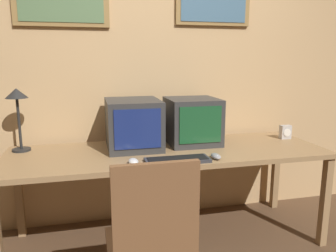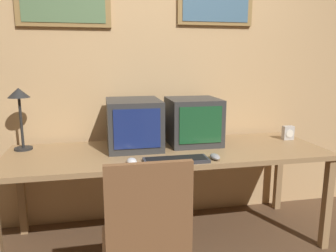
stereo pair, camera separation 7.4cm
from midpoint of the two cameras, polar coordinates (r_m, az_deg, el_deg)
wall_back at (r=2.87m, az=-1.31°, el=9.39°), size 8.00×0.08×2.60m
desk at (r=2.50m, az=0.85°, el=-5.58°), size 2.39×0.78×0.74m
monitor_left at (r=2.53m, az=-5.15°, el=0.40°), size 0.40×0.48×0.37m
monitor_right at (r=2.65m, az=5.20°, el=0.85°), size 0.40×0.41×0.37m
keyboard_main at (r=2.20m, az=2.40°, el=-5.95°), size 0.44×0.16×0.03m
mouse_near_keyboard at (r=2.28m, az=9.12°, el=-5.30°), size 0.06×0.11×0.04m
mouse_far_corner at (r=2.16m, az=-5.34°, el=-6.14°), size 0.06×0.12×0.04m
desk_clock at (r=2.99m, az=20.84°, el=-1.12°), size 0.09×0.06×0.12m
desk_lamp at (r=2.65m, az=-23.75°, el=3.84°), size 0.16×0.16×0.47m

